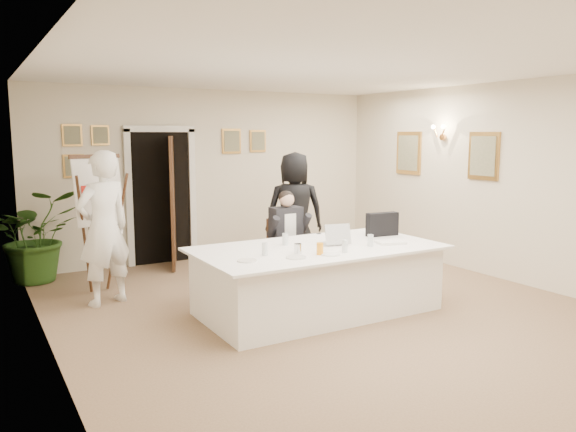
% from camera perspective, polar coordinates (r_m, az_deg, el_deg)
% --- Properties ---
extents(floor, '(7.00, 7.00, 0.00)m').
position_cam_1_polar(floor, '(6.73, 4.15, -9.57)').
color(floor, brown).
rests_on(floor, ground).
extents(ceiling, '(6.00, 7.00, 0.02)m').
position_cam_1_polar(ceiling, '(6.45, 4.41, 14.85)').
color(ceiling, white).
rests_on(ceiling, wall_back).
extents(wall_back, '(6.00, 0.10, 2.80)m').
position_cam_1_polar(wall_back, '(9.53, -7.70, 4.22)').
color(wall_back, beige).
rests_on(wall_back, floor).
extents(wall_left, '(0.10, 7.00, 2.80)m').
position_cam_1_polar(wall_left, '(5.37, -23.25, 0.54)').
color(wall_left, beige).
rests_on(wall_left, floor).
extents(wall_right, '(0.10, 7.00, 2.80)m').
position_cam_1_polar(wall_right, '(8.49, 21.28, 3.25)').
color(wall_right, beige).
rests_on(wall_right, floor).
extents(doorway, '(1.14, 0.86, 2.20)m').
position_cam_1_polar(doorway, '(9.09, -12.37, 1.66)').
color(doorway, black).
rests_on(doorway, floor).
extents(pictures_back_wall, '(3.40, 0.06, 0.80)m').
position_cam_1_polar(pictures_back_wall, '(9.20, -12.32, 6.78)').
color(pictures_back_wall, '#C69243').
rests_on(pictures_back_wall, wall_back).
extents(pictures_right_wall, '(0.06, 2.20, 0.80)m').
position_cam_1_polar(pictures_right_wall, '(9.25, 15.45, 6.06)').
color(pictures_right_wall, '#C69243').
rests_on(pictures_right_wall, wall_right).
extents(wall_sconce, '(0.20, 0.30, 0.24)m').
position_cam_1_polar(wall_sconce, '(9.19, 15.23, 8.24)').
color(wall_sconce, '#BD7C3C').
rests_on(wall_sconce, wall_right).
extents(conference_table, '(2.84, 1.51, 0.78)m').
position_cam_1_polar(conference_table, '(6.59, 3.02, -6.39)').
color(conference_table, white).
rests_on(conference_table, floor).
extents(seated_man, '(0.60, 0.64, 1.33)m').
position_cam_1_polar(seated_man, '(7.54, -0.02, -2.36)').
color(seated_man, black).
rests_on(seated_man, floor).
extents(flip_chart, '(0.64, 0.44, 1.77)m').
position_cam_1_polar(flip_chart, '(7.71, -18.80, -1.43)').
color(flip_chart, '#361E11').
rests_on(flip_chart, floor).
extents(standing_man, '(0.79, 0.65, 1.88)m').
position_cam_1_polar(standing_man, '(7.12, -18.22, -1.21)').
color(standing_man, white).
rests_on(standing_man, floor).
extents(standing_woman, '(1.04, 0.87, 1.80)m').
position_cam_1_polar(standing_woman, '(8.56, 0.68, 0.50)').
color(standing_woman, black).
rests_on(standing_woman, floor).
extents(potted_palm, '(1.29, 1.15, 1.31)m').
position_cam_1_polar(potted_palm, '(8.64, -24.24, -1.82)').
color(potted_palm, '#2A551C').
rests_on(potted_palm, floor).
extents(laptop, '(0.38, 0.40, 0.28)m').
position_cam_1_polar(laptop, '(6.64, 4.53, -1.69)').
color(laptop, '#B7BABC').
rests_on(laptop, conference_table).
extents(laptop_bag, '(0.44, 0.16, 0.30)m').
position_cam_1_polar(laptop_bag, '(7.26, 9.55, -0.83)').
color(laptop_bag, black).
rests_on(laptop_bag, conference_table).
extents(paper_stack, '(0.37, 0.30, 0.03)m').
position_cam_1_polar(paper_stack, '(6.78, 10.38, -2.65)').
color(paper_stack, white).
rests_on(paper_stack, conference_table).
extents(plate_left, '(0.24, 0.24, 0.01)m').
position_cam_1_polar(plate_left, '(5.77, -4.18, -4.54)').
color(plate_left, white).
rests_on(plate_left, conference_table).
extents(plate_mid, '(0.27, 0.27, 0.01)m').
position_cam_1_polar(plate_mid, '(5.90, 0.83, -4.22)').
color(plate_mid, white).
rests_on(plate_mid, conference_table).
extents(plate_near, '(0.26, 0.26, 0.01)m').
position_cam_1_polar(plate_near, '(6.07, 4.35, -3.89)').
color(plate_near, white).
rests_on(plate_near, conference_table).
extents(glass_a, '(0.08, 0.08, 0.14)m').
position_cam_1_polar(glass_a, '(6.02, -2.37, -3.37)').
color(glass_a, silver).
rests_on(glass_a, conference_table).
extents(glass_b, '(0.07, 0.07, 0.14)m').
position_cam_1_polar(glass_b, '(6.19, 5.79, -3.08)').
color(glass_b, silver).
rests_on(glass_b, conference_table).
extents(glass_c, '(0.08, 0.08, 0.14)m').
position_cam_1_polar(glass_c, '(6.57, 8.37, -2.47)').
color(glass_c, silver).
rests_on(glass_c, conference_table).
extents(glass_d, '(0.08, 0.08, 0.14)m').
position_cam_1_polar(glass_d, '(6.57, -0.28, -2.38)').
color(glass_d, silver).
rests_on(glass_d, conference_table).
extents(oj_glass, '(0.07, 0.07, 0.13)m').
position_cam_1_polar(oj_glass, '(6.06, 3.26, -3.34)').
color(oj_glass, orange).
rests_on(oj_glass, conference_table).
extents(steel_jug, '(0.09, 0.09, 0.11)m').
position_cam_1_polar(steel_jug, '(6.11, 1.01, -3.34)').
color(steel_jug, silver).
rests_on(steel_jug, conference_table).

